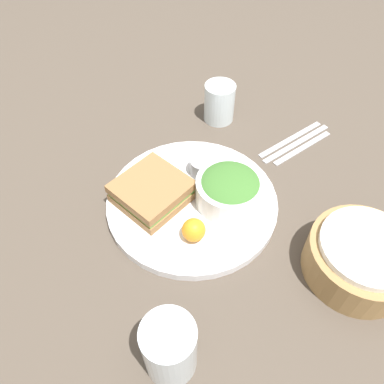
% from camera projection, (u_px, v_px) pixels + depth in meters
% --- Properties ---
extents(ground_plane, '(4.00, 4.00, 0.00)m').
position_uv_depth(ground_plane, '(192.00, 205.00, 0.72)').
color(ground_plane, '#4C4238').
extents(plate, '(0.32, 0.32, 0.02)m').
position_uv_depth(plate, '(192.00, 202.00, 0.72)').
color(plate, silver).
rests_on(plate, ground_plane).
extents(sandwich, '(0.16, 0.16, 0.04)m').
position_uv_depth(sandwich, '(152.00, 191.00, 0.69)').
color(sandwich, olive).
rests_on(sandwich, plate).
extents(salad_bowl, '(0.13, 0.13, 0.06)m').
position_uv_depth(salad_bowl, '(230.00, 189.00, 0.68)').
color(salad_bowl, white).
rests_on(salad_bowl, plate).
extents(dressing_cup, '(0.05, 0.05, 0.03)m').
position_uv_depth(dressing_cup, '(203.00, 166.00, 0.74)').
color(dressing_cup, '#99999E').
rests_on(dressing_cup, plate).
extents(orange_wedge, '(0.04, 0.04, 0.04)m').
position_uv_depth(orange_wedge, '(194.00, 230.00, 0.64)').
color(orange_wedge, orange).
rests_on(orange_wedge, plate).
extents(drink_glass, '(0.07, 0.07, 0.11)m').
position_uv_depth(drink_glass, '(170.00, 348.00, 0.50)').
color(drink_glass, silver).
rests_on(drink_glass, ground_plane).
extents(bread_basket, '(0.18, 0.18, 0.08)m').
position_uv_depth(bread_basket, '(361.00, 258.00, 0.60)').
color(bread_basket, '#997547').
rests_on(bread_basket, ground_plane).
extents(fork, '(0.19, 0.05, 0.01)m').
position_uv_depth(fork, '(291.00, 139.00, 0.84)').
color(fork, '#B2B2B7').
rests_on(fork, ground_plane).
extents(knife, '(0.20, 0.05, 0.01)m').
position_uv_depth(knife, '(297.00, 143.00, 0.83)').
color(knife, '#B2B2B7').
rests_on(knife, ground_plane).
extents(spoon, '(0.17, 0.05, 0.01)m').
position_uv_depth(spoon, '(303.00, 148.00, 0.82)').
color(spoon, '#B2B2B7').
rests_on(spoon, ground_plane).
extents(water_glass, '(0.07, 0.07, 0.09)m').
position_uv_depth(water_glass, '(219.00, 103.00, 0.86)').
color(water_glass, silver).
rests_on(water_glass, ground_plane).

